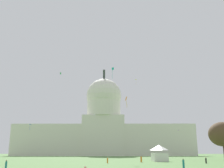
% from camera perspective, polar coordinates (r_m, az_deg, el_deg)
% --- Properties ---
extents(capitol_building, '(135.76, 27.64, 67.82)m').
position_cam_1_polar(capitol_building, '(206.47, -1.82, -9.52)').
color(capitol_building, silver).
rests_on(capitol_building, ground_plane).
extents(event_tent, '(4.85, 7.09, 5.12)m').
position_cam_1_polar(event_tent, '(88.13, 10.18, -14.47)').
color(event_tent, white).
rests_on(event_tent, ground_plane).
extents(tree_east_near, '(13.47, 13.27, 13.71)m').
position_cam_1_polar(tree_east_near, '(107.04, 22.73, -9.95)').
color(tree_east_near, '#4C3823').
rests_on(tree_east_near, ground_plane).
extents(person_teal_near_tent, '(0.48, 0.48, 1.74)m').
position_cam_1_polar(person_teal_near_tent, '(51.20, 15.18, -16.33)').
color(person_teal_near_tent, '#1E757A').
rests_on(person_teal_near_tent, ground_plane).
extents(person_teal_back_right, '(0.42, 0.42, 1.57)m').
position_cam_1_polar(person_teal_back_right, '(50.66, -21.89, -15.92)').
color(person_teal_back_right, '#1E757A').
rests_on(person_teal_back_right, ground_plane).
extents(person_black_aisle_center, '(0.39, 0.39, 1.57)m').
position_cam_1_polar(person_black_aisle_center, '(75.94, 19.62, -15.29)').
color(person_black_aisle_center, black).
rests_on(person_black_aisle_center, ground_plane).
extents(person_orange_mid_left, '(0.51, 0.51, 1.51)m').
position_cam_1_polar(person_orange_mid_left, '(73.71, -0.98, -16.17)').
color(person_orange_mid_left, orange).
rests_on(person_orange_mid_left, ground_plane).
extents(person_orange_deep_crowd, '(0.62, 0.62, 1.77)m').
position_cam_1_polar(person_orange_deep_crowd, '(80.05, 6.33, -15.87)').
color(person_orange_deep_crowd, orange).
rests_on(person_orange_deep_crowd, ground_plane).
extents(kite_orange_low, '(0.49, 0.75, 2.77)m').
position_cam_1_polar(kite_orange_low, '(64.98, 3.09, -3.42)').
color(kite_orange_low, orange).
extents(kite_blue_low, '(1.26, 1.12, 2.70)m').
position_cam_1_polar(kite_blue_low, '(136.75, -17.21, -8.46)').
color(kite_blue_low, blue).
extents(kite_turquoise_mid, '(0.82, 0.76, 4.40)m').
position_cam_1_polar(kite_turquoise_mid, '(97.00, 0.15, 3.01)').
color(kite_turquoise_mid, teal).
extents(kite_yellow_high, '(1.33, 1.88, 2.30)m').
position_cam_1_polar(kite_yellow_high, '(145.21, 5.36, 0.81)').
color(kite_yellow_high, yellow).
extents(kite_green_high, '(0.73, 0.65, 1.37)m').
position_cam_1_polar(kite_green_high, '(163.09, -11.05, 2.26)').
color(kite_green_high, green).
extents(kite_white_mid, '(1.11, 1.11, 0.95)m').
position_cam_1_polar(kite_white_mid, '(180.16, -3.79, -6.59)').
color(kite_white_mid, white).
extents(kite_violet_low, '(0.75, 1.30, 0.31)m').
position_cam_1_polar(kite_violet_low, '(108.38, 13.92, -9.76)').
color(kite_violet_low, purple).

